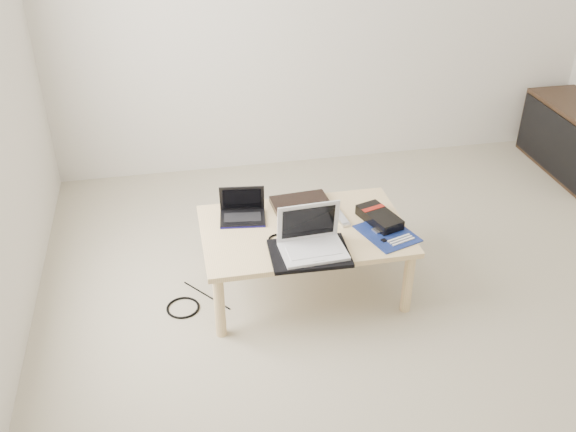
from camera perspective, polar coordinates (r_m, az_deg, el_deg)
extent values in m
plane|color=#B5AB93|center=(3.50, 11.38, -9.48)|extent=(4.00, 4.00, 0.00)
cube|color=#E6BD8A|center=(3.46, 1.43, -1.31)|extent=(1.10, 0.70, 0.03)
cylinder|color=#E6BD8A|center=(3.28, -6.10, -7.99)|extent=(0.06, 0.06, 0.37)
cylinder|color=#E6BD8A|center=(3.47, 10.61, -5.83)|extent=(0.06, 0.06, 0.37)
cylinder|color=#E6BD8A|center=(3.76, -7.08, -2.22)|extent=(0.06, 0.06, 0.37)
cylinder|color=#E6BD8A|center=(3.93, 7.58, -0.62)|extent=(0.06, 0.06, 0.37)
cube|color=#332114|center=(5.25, 24.25, 6.23)|extent=(0.40, 0.90, 0.50)
cube|color=black|center=(5.14, 22.39, 6.13)|extent=(0.02, 0.86, 0.44)
cube|color=black|center=(3.61, 1.27, 0.87)|extent=(0.34, 0.29, 0.03)
cube|color=black|center=(3.53, -4.05, -0.20)|extent=(0.27, 0.20, 0.02)
cube|color=black|center=(3.52, -4.05, -0.10)|extent=(0.21, 0.12, 0.00)
cube|color=black|center=(3.47, -4.04, -0.64)|extent=(0.06, 0.03, 0.00)
cube|color=black|center=(3.54, -4.12, 1.59)|extent=(0.25, 0.07, 0.16)
cube|color=black|center=(3.53, -4.12, 1.53)|extent=(0.21, 0.06, 0.13)
cube|color=#0E0C47|center=(3.46, -4.02, -1.00)|extent=(0.25, 0.04, 0.01)
cube|color=black|center=(3.52, 1.34, -0.27)|extent=(0.31, 0.26, 0.01)
cube|color=white|center=(3.51, 1.35, -0.17)|extent=(0.25, 0.21, 0.00)
cube|color=#A9A9AD|center=(3.54, 4.68, -0.07)|extent=(0.07, 0.20, 0.02)
cube|color=#99999E|center=(3.54, 4.68, 0.05)|extent=(0.05, 0.17, 0.00)
cube|color=black|center=(3.24, 1.91, -3.34)|extent=(0.41, 0.30, 0.02)
cube|color=silver|center=(3.22, 2.26, -3.15)|extent=(0.33, 0.24, 0.02)
cube|color=silver|center=(3.21, 2.29, -3.05)|extent=(0.27, 0.14, 0.00)
cube|color=silver|center=(3.15, 2.70, -3.87)|extent=(0.07, 0.04, 0.00)
cube|color=silver|center=(3.24, 1.81, -0.48)|extent=(0.32, 0.05, 0.22)
cube|color=black|center=(3.23, 1.84, -0.55)|extent=(0.27, 0.04, 0.17)
cube|color=#0C174D|center=(3.44, 8.81, -1.54)|extent=(0.33, 0.36, 0.01)
cube|color=#A9A9AD|center=(3.45, 8.02, -1.26)|extent=(0.06, 0.06, 0.01)
cube|color=gold|center=(3.53, 8.84, -0.43)|extent=(0.10, 0.04, 0.01)
cube|color=gold|center=(3.52, 9.02, -0.56)|extent=(0.10, 0.04, 0.01)
cube|color=silver|center=(3.40, 9.81, -1.93)|extent=(0.14, 0.05, 0.01)
cube|color=silver|center=(3.39, 10.02, -2.09)|extent=(0.14, 0.05, 0.01)
cube|color=silver|center=(3.38, 10.23, -2.25)|extent=(0.14, 0.05, 0.01)
cube|color=black|center=(3.37, 8.52, -2.14)|extent=(0.03, 0.03, 0.01)
cube|color=black|center=(3.52, 8.12, -0.14)|extent=(0.21, 0.30, 0.06)
cube|color=maroon|center=(3.54, 7.61, 0.71)|extent=(0.14, 0.07, 0.00)
torus|color=black|center=(3.35, -0.94, -2.08)|extent=(0.10, 0.10, 0.01)
torus|color=black|center=(3.58, -9.32, -8.04)|extent=(0.22, 0.22, 0.01)
cylinder|color=black|center=(3.64, -7.24, -7.01)|extent=(0.23, 0.29, 0.01)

